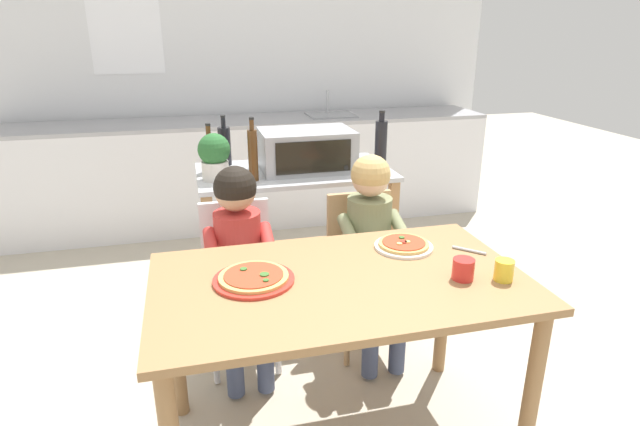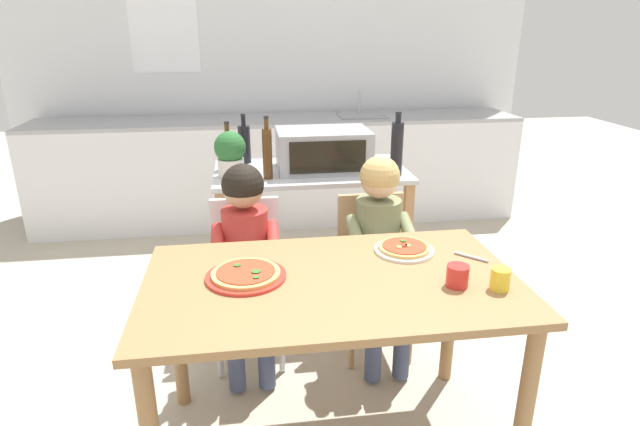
{
  "view_description": "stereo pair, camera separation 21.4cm",
  "coord_description": "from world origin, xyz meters",
  "px_view_note": "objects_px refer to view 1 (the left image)",
  "views": [
    {
      "loc": [
        -0.5,
        -1.65,
        1.64
      ],
      "look_at": [
        0.0,
        0.3,
        0.91
      ],
      "focal_mm": 29.32,
      "sensor_mm": 36.0,
      "label": 1
    },
    {
      "loc": [
        -0.29,
        -1.69,
        1.64
      ],
      "look_at": [
        0.0,
        0.3,
        0.91
      ],
      "focal_mm": 29.32,
      "sensor_mm": 36.0,
      "label": 2
    }
  ],
  "objects_px": {
    "toaster_oven": "(307,150)",
    "pizza_plate_white": "(404,245)",
    "drinking_cup_yellow": "(504,270)",
    "drinking_cup_red": "(463,269)",
    "child_in_red_shirt": "(239,247)",
    "potted_herb_plant": "(214,156)",
    "bottle_dark_olive_oil": "(210,153)",
    "bottle_squat_spirits": "(381,146)",
    "child_in_olive_shirt": "(373,234)",
    "bottle_slim_sauce": "(225,145)",
    "serving_spoon": "(469,250)",
    "dining_chair_left": "(239,272)",
    "kitchen_island_cart": "(295,216)",
    "dining_chair_right": "(364,260)",
    "pizza_plate_red_rimmed": "(254,278)",
    "dining_table": "(340,304)",
    "bottle_tall_green_wine": "(253,154)"
  },
  "relations": [
    {
      "from": "kitchen_island_cart",
      "to": "pizza_plate_white",
      "type": "distance_m",
      "value": 1.03
    },
    {
      "from": "toaster_oven",
      "to": "pizza_plate_white",
      "type": "height_order",
      "value": "toaster_oven"
    },
    {
      "from": "toaster_oven",
      "to": "pizza_plate_white",
      "type": "distance_m",
      "value": 1.01
    },
    {
      "from": "bottle_dark_olive_oil",
      "to": "bottle_squat_spirits",
      "type": "height_order",
      "value": "bottle_squat_spirits"
    },
    {
      "from": "pizza_plate_red_rimmed",
      "to": "serving_spoon",
      "type": "xyz_separation_m",
      "value": [
        0.89,
        0.04,
        -0.01
      ]
    },
    {
      "from": "child_in_red_shirt",
      "to": "drinking_cup_red",
      "type": "height_order",
      "value": "child_in_red_shirt"
    },
    {
      "from": "drinking_cup_yellow",
      "to": "drinking_cup_red",
      "type": "distance_m",
      "value": 0.15
    },
    {
      "from": "bottle_squat_spirits",
      "to": "drinking_cup_yellow",
      "type": "relative_size",
      "value": 4.42
    },
    {
      "from": "bottle_tall_green_wine",
      "to": "drinking_cup_red",
      "type": "xyz_separation_m",
      "value": [
        0.61,
        -1.14,
        -0.2
      ]
    },
    {
      "from": "potted_herb_plant",
      "to": "child_in_olive_shirt",
      "type": "relative_size",
      "value": 0.24
    },
    {
      "from": "pizza_plate_red_rimmed",
      "to": "drinking_cup_red",
      "type": "bearing_deg",
      "value": -12.88
    },
    {
      "from": "bottle_dark_olive_oil",
      "to": "bottle_tall_green_wine",
      "type": "distance_m",
      "value": 0.32
    },
    {
      "from": "bottle_slim_sauce",
      "to": "pizza_plate_white",
      "type": "distance_m",
      "value": 1.37
    },
    {
      "from": "kitchen_island_cart",
      "to": "child_in_red_shirt",
      "type": "relative_size",
      "value": 1.08
    },
    {
      "from": "child_in_red_shirt",
      "to": "drinking_cup_yellow",
      "type": "xyz_separation_m",
      "value": [
        0.88,
        -0.75,
        0.13
      ]
    },
    {
      "from": "kitchen_island_cart",
      "to": "dining_chair_right",
      "type": "xyz_separation_m",
      "value": [
        0.26,
        -0.49,
        -0.09
      ]
    },
    {
      "from": "bottle_slim_sauce",
      "to": "pizza_plate_white",
      "type": "xyz_separation_m",
      "value": [
        0.63,
        -1.2,
        -0.2
      ]
    },
    {
      "from": "bottle_slim_sauce",
      "to": "serving_spoon",
      "type": "distance_m",
      "value": 1.58
    },
    {
      "from": "bottle_squat_spirits",
      "to": "child_in_red_shirt",
      "type": "height_order",
      "value": "bottle_squat_spirits"
    },
    {
      "from": "kitchen_island_cart",
      "to": "drinking_cup_red",
      "type": "xyz_separation_m",
      "value": [
        0.36,
        -1.3,
        0.22
      ]
    },
    {
      "from": "kitchen_island_cart",
      "to": "dining_chair_right",
      "type": "bearing_deg",
      "value": -61.96
    },
    {
      "from": "child_in_olive_shirt",
      "to": "pizza_plate_white",
      "type": "xyz_separation_m",
      "value": [
        -0.0,
        -0.37,
        0.1
      ]
    },
    {
      "from": "bottle_slim_sauce",
      "to": "child_in_olive_shirt",
      "type": "bearing_deg",
      "value": -52.67
    },
    {
      "from": "bottle_dark_olive_oil",
      "to": "drinking_cup_red",
      "type": "xyz_separation_m",
      "value": [
        0.82,
        -1.38,
        -0.16
      ]
    },
    {
      "from": "toaster_oven",
      "to": "child_in_olive_shirt",
      "type": "distance_m",
      "value": 0.7
    },
    {
      "from": "bottle_dark_olive_oil",
      "to": "bottle_tall_green_wine",
      "type": "height_order",
      "value": "bottle_tall_green_wine"
    },
    {
      "from": "drinking_cup_red",
      "to": "serving_spoon",
      "type": "xyz_separation_m",
      "value": [
        0.15,
        0.21,
        -0.03
      ]
    },
    {
      "from": "dining_chair_left",
      "to": "drinking_cup_yellow",
      "type": "height_order",
      "value": "drinking_cup_yellow"
    },
    {
      "from": "serving_spoon",
      "to": "toaster_oven",
      "type": "bearing_deg",
      "value": 112.15
    },
    {
      "from": "dining_table",
      "to": "drinking_cup_yellow",
      "type": "bearing_deg",
      "value": -15.71
    },
    {
      "from": "pizza_plate_red_rimmed",
      "to": "dining_chair_left",
      "type": "bearing_deg",
      "value": 90.01
    },
    {
      "from": "child_in_red_shirt",
      "to": "potted_herb_plant",
      "type": "bearing_deg",
      "value": 97.02
    },
    {
      "from": "bottle_slim_sauce",
      "to": "pizza_plate_white",
      "type": "height_order",
      "value": "bottle_slim_sauce"
    },
    {
      "from": "toaster_oven",
      "to": "serving_spoon",
      "type": "xyz_separation_m",
      "value": [
        0.44,
        -1.07,
        -0.2
      ]
    },
    {
      "from": "child_in_red_shirt",
      "to": "pizza_plate_white",
      "type": "xyz_separation_m",
      "value": [
        0.65,
        -0.39,
        0.1
      ]
    },
    {
      "from": "dining_chair_left",
      "to": "dining_table",
      "type": "bearing_deg",
      "value": -66.33
    },
    {
      "from": "dining_chair_right",
      "to": "bottle_tall_green_wine",
      "type": "bearing_deg",
      "value": 146.59
    },
    {
      "from": "bottle_tall_green_wine",
      "to": "bottle_slim_sauce",
      "type": "bearing_deg",
      "value": 107.82
    },
    {
      "from": "bottle_squat_spirits",
      "to": "pizza_plate_red_rimmed",
      "type": "distance_m",
      "value": 1.27
    },
    {
      "from": "kitchen_island_cart",
      "to": "pizza_plate_white",
      "type": "bearing_deg",
      "value": -75.08
    },
    {
      "from": "bottle_squat_spirits",
      "to": "dining_chair_left",
      "type": "xyz_separation_m",
      "value": [
        -0.83,
        -0.28,
        -0.53
      ]
    },
    {
      "from": "pizza_plate_red_rimmed",
      "to": "bottle_squat_spirits",
      "type": "bearing_deg",
      "value": 48.42
    },
    {
      "from": "child_in_red_shirt",
      "to": "pizza_plate_red_rimmed",
      "type": "bearing_deg",
      "value": -89.99
    },
    {
      "from": "dining_table",
      "to": "dining_chair_right",
      "type": "height_order",
      "value": "dining_chair_right"
    },
    {
      "from": "toaster_oven",
      "to": "child_in_red_shirt",
      "type": "distance_m",
      "value": 0.8
    },
    {
      "from": "drinking_cup_red",
      "to": "pizza_plate_white",
      "type": "bearing_deg",
      "value": 107.33
    },
    {
      "from": "child_in_red_shirt",
      "to": "pizza_plate_white",
      "type": "relative_size",
      "value": 4.18
    },
    {
      "from": "potted_herb_plant",
      "to": "serving_spoon",
      "type": "bearing_deg",
      "value": -46.21
    },
    {
      "from": "bottle_slim_sauce",
      "to": "dining_chair_left",
      "type": "xyz_separation_m",
      "value": [
        -0.02,
        -0.69,
        -0.49
      ]
    },
    {
      "from": "bottle_slim_sauce",
      "to": "dining_table",
      "type": "relative_size",
      "value": 0.21
    }
  ]
}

